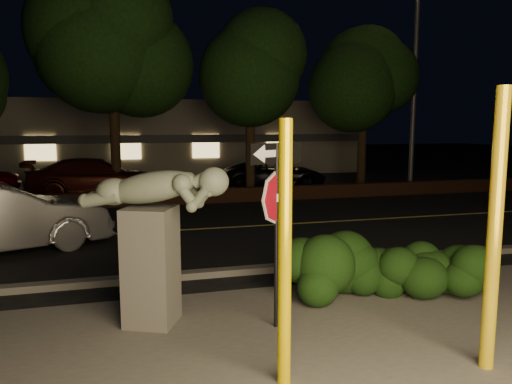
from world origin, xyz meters
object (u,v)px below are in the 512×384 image
(yellow_pole_left, at_px, (285,256))
(streetlight, at_px, (412,42))
(signpost, at_px, (276,198))
(sculpture, at_px, (153,228))
(yellow_pole_right, at_px, (495,232))
(parked_car_darkred, at_px, (97,178))
(parked_car_dark, at_px, (275,174))

(yellow_pole_left, distance_m, streetlight, 17.81)
(yellow_pole_left, distance_m, signpost, 1.53)
(signpost, distance_m, sculpture, 1.73)
(yellow_pole_left, xyz_separation_m, signpost, (0.37, 1.44, 0.38))
(yellow_pole_left, height_order, yellow_pole_right, yellow_pole_right)
(sculpture, bearing_deg, yellow_pole_right, -8.11)
(yellow_pole_left, relative_size, parked_car_darkred, 0.56)
(signpost, xyz_separation_m, parked_car_darkred, (-2.80, 13.42, -1.05))
(yellow_pole_right, relative_size, streetlight, 0.31)
(streetlight, xyz_separation_m, parked_car_dark, (-5.25, 1.91, -5.46))
(streetlight, bearing_deg, parked_car_dark, 146.64)
(signpost, relative_size, parked_car_darkred, 0.50)
(parked_car_darkred, bearing_deg, sculpture, -175.67)
(parked_car_darkred, bearing_deg, parked_car_dark, -84.09)
(yellow_pole_right, height_order, parked_car_darkred, yellow_pole_right)
(signpost, height_order, parked_car_dark, signpost)
(yellow_pole_right, relative_size, parked_car_darkred, 0.62)
(signpost, xyz_separation_m, sculpture, (-1.58, 0.57, -0.43))
(sculpture, relative_size, parked_car_dark, 0.50)
(streetlight, relative_size, parked_car_dark, 2.32)
(yellow_pole_left, bearing_deg, signpost, 75.61)
(yellow_pole_right, distance_m, parked_car_dark, 16.29)
(signpost, distance_m, parked_car_darkred, 13.75)
(yellow_pole_right, bearing_deg, streetlight, 60.99)
(yellow_pole_left, relative_size, parked_car_dark, 0.64)
(signpost, relative_size, sculpture, 1.14)
(yellow_pole_left, xyz_separation_m, parked_car_dark, (4.92, 15.76, -0.80))
(signpost, xyz_separation_m, streetlight, (9.80, 12.42, 4.28))
(yellow_pole_left, height_order, parked_car_darkred, yellow_pole_left)
(yellow_pole_left, xyz_separation_m, sculpture, (-1.21, 2.00, -0.05))
(parked_car_dark, bearing_deg, yellow_pole_right, 179.93)
(sculpture, xyz_separation_m, streetlight, (11.38, 11.85, 4.71))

